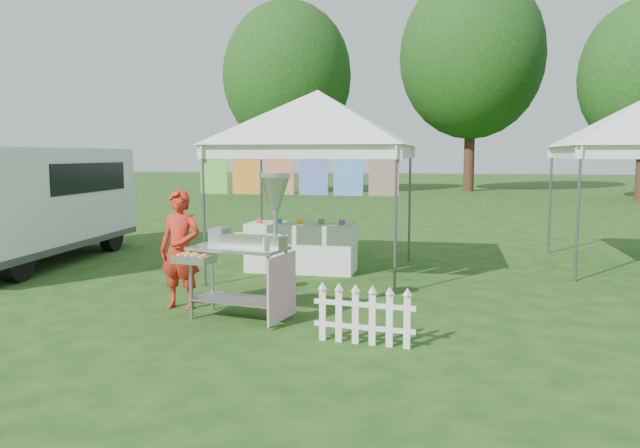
# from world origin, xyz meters

# --- Properties ---
(ground) EXTENTS (120.00, 120.00, 0.00)m
(ground) POSITION_xyz_m (0.00, 0.00, 0.00)
(ground) COLOR #154012
(ground) RESTS_ON ground
(canopy_main) EXTENTS (4.24, 4.24, 3.45)m
(canopy_main) POSITION_xyz_m (0.00, 3.49, 2.99)
(canopy_main) COLOR #59595E
(canopy_main) RESTS_ON ground
(tree_left) EXTENTS (6.40, 6.40, 9.53)m
(tree_left) POSITION_xyz_m (-6.00, 24.00, 5.83)
(tree_left) COLOR #331C12
(tree_left) RESTS_ON ground
(tree_mid) EXTENTS (7.60, 7.60, 11.52)m
(tree_mid) POSITION_xyz_m (3.00, 28.00, 7.14)
(tree_mid) COLOR #331C12
(tree_mid) RESTS_ON ground
(donut_cart) EXTENTS (1.37, 0.85, 1.75)m
(donut_cart) POSITION_xyz_m (-0.10, 0.33, 1.03)
(donut_cart) COLOR gray
(donut_cart) RESTS_ON ground
(vendor) EXTENTS (0.58, 0.40, 1.51)m
(vendor) POSITION_xyz_m (-1.17, 0.69, 0.76)
(vendor) COLOR red
(vendor) RESTS_ON ground
(cargo_van) EXTENTS (2.38, 5.13, 2.07)m
(cargo_van) POSITION_xyz_m (-5.36, 3.36, 1.12)
(cargo_van) COLOR white
(cargo_van) RESTS_ON ground
(picket_fence) EXTENTS (1.08, 0.16, 0.56)m
(picket_fence) POSITION_xyz_m (1.32, -0.34, 0.29)
(picket_fence) COLOR white
(picket_fence) RESTS_ON ground
(display_table) EXTENTS (1.80, 0.70, 0.81)m
(display_table) POSITION_xyz_m (-0.28, 3.48, 0.41)
(display_table) COLOR white
(display_table) RESTS_ON ground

